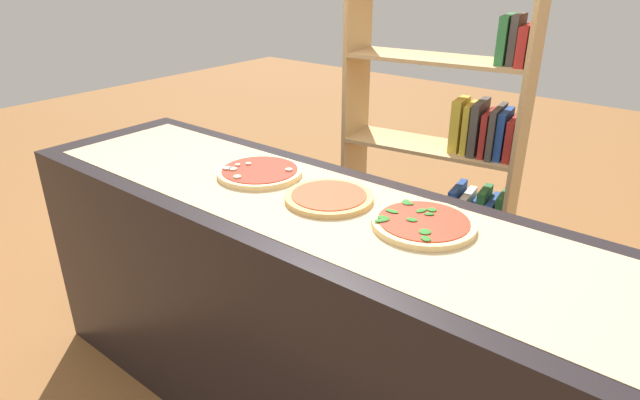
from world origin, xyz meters
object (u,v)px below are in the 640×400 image
pizza_spinach_2 (423,223)px  bookshelf (452,170)px  pizza_mushroom_0 (260,172)px  pizza_plain_1 (329,197)px

pizza_spinach_2 → bookshelf: bearing=110.3°
pizza_mushroom_0 → pizza_spinach_2: pizza_mushroom_0 is taller
pizza_spinach_2 → bookshelf: (-0.36, 0.98, -0.21)m
pizza_mushroom_0 → pizza_spinach_2: 0.68m
bookshelf → pizza_plain_1: bearing=-88.7°
pizza_mushroom_0 → pizza_spinach_2: size_ratio=1.01×
pizza_plain_1 → bookshelf: bookshelf is taller
pizza_plain_1 → pizza_spinach_2: 0.34m
pizza_plain_1 → pizza_spinach_2: bearing=4.4°
pizza_mushroom_0 → pizza_spinach_2: bearing=0.7°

